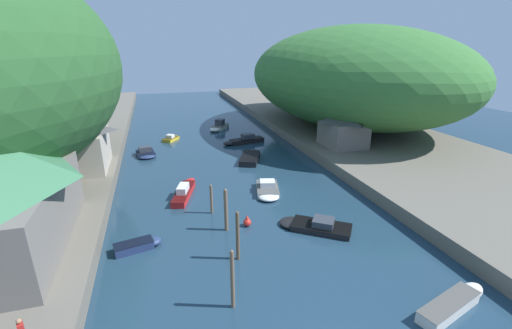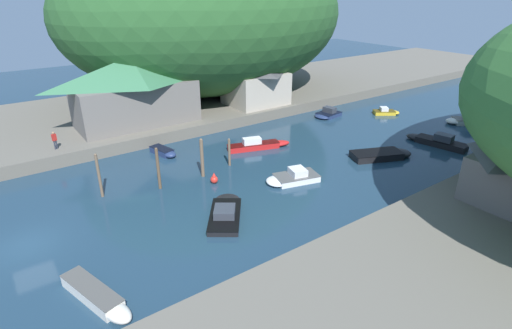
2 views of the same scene
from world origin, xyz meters
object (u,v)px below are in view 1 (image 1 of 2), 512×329
object	(u,v)px
boat_mid_channel	(243,141)
boathouse_shed	(75,145)
boat_far_upstream	(251,157)
boat_small_dinghy	(219,127)
channel_buoy_near	(247,222)
boat_navy_launch	(185,190)
boat_near_quay	(140,245)
waterfront_building	(4,195)
boat_cabin_cruiser	(146,154)
boat_yellow_tender	(314,225)
boat_far_right_bank	(455,302)
right_bank_cottage	(344,126)
boat_white_cruiser	(268,190)
boat_red_skiff	(172,138)

from	to	relation	value
boat_mid_channel	boathouse_shed	bearing A→B (deg)	102.86
boathouse_shed	boat_far_upstream	world-z (taller)	boathouse_shed
boat_small_dinghy	channel_buoy_near	size ratio (longest dim) A/B	5.30
boathouse_shed	boat_small_dinghy	distance (m)	25.88
boat_navy_launch	boat_near_quay	distance (m)	9.49
boathouse_shed	channel_buoy_near	world-z (taller)	boathouse_shed
boat_near_quay	boat_far_upstream	bearing A→B (deg)	130.00
channel_buoy_near	boat_navy_launch	bearing A→B (deg)	118.18
waterfront_building	boat_cabin_cruiser	distance (m)	23.36
boat_yellow_tender	boat_near_quay	size ratio (longest dim) A/B	1.69
channel_buoy_near	boat_small_dinghy	bearing A→B (deg)	83.27
boat_near_quay	boat_far_right_bank	distance (m)	20.03
waterfront_building	channel_buoy_near	distance (m)	16.21
boat_navy_launch	boat_yellow_tender	xyz separation A→B (m)	(9.07, -9.61, -0.09)
right_bank_cottage	boat_white_cruiser	bearing A→B (deg)	-145.98
boat_small_dinghy	boat_mid_channel	distance (m)	9.52
boat_white_cruiser	boat_yellow_tender	bearing A→B (deg)	115.28
boathouse_shed	boat_near_quay	world-z (taller)	boathouse_shed
boat_cabin_cruiser	channel_buoy_near	bearing A→B (deg)	101.54
boat_small_dinghy	boathouse_shed	bearing A→B (deg)	78.42
boat_mid_channel	boat_far_right_bank	distance (m)	35.19
boat_red_skiff	boat_far_upstream	world-z (taller)	boat_red_skiff
right_bank_cottage	boat_cabin_cruiser	world-z (taller)	right_bank_cottage
channel_buoy_near	boat_far_right_bank	bearing A→B (deg)	-53.91
boat_yellow_tender	boat_near_quay	world-z (taller)	boat_yellow_tender
boat_navy_launch	boat_far_upstream	xyz separation A→B (m)	(8.90, 8.26, -0.05)
channel_buoy_near	boathouse_shed	bearing A→B (deg)	134.77
waterfront_building	boathouse_shed	world-z (taller)	waterfront_building
right_bank_cottage	boat_navy_launch	world-z (taller)	right_bank_cottage
boat_far_upstream	boat_cabin_cruiser	size ratio (longest dim) A/B	1.65
boat_small_dinghy	boat_cabin_cruiser	world-z (taller)	boat_small_dinghy
right_bank_cottage	boat_yellow_tender	distance (m)	20.25
boat_cabin_cruiser	boathouse_shed	bearing A→B (deg)	35.10
boat_mid_channel	boat_far_right_bank	bearing A→B (deg)	174.41
right_bank_cottage	boat_far_right_bank	bearing A→B (deg)	-106.91
boat_mid_channel	boat_white_cruiser	bearing A→B (deg)	162.75
boat_far_upstream	boat_mid_channel	bearing A→B (deg)	105.96
right_bank_cottage	boat_red_skiff	size ratio (longest dim) A/B	1.65
boat_red_skiff	boat_white_cruiser	bearing A→B (deg)	-36.91
boat_white_cruiser	boat_small_dinghy	size ratio (longest dim) A/B	0.97
boat_far_upstream	boat_white_cruiser	bearing A→B (deg)	-73.75
boat_small_dinghy	boat_cabin_cruiser	distance (m)	16.47
boat_mid_channel	channel_buoy_near	distance (m)	23.90
boat_cabin_cruiser	boat_far_right_bank	xyz separation A→B (m)	(16.47, -32.80, 0.00)
boat_white_cruiser	boat_far_upstream	bearing A→B (deg)	-82.13
right_bank_cottage	channel_buoy_near	world-z (taller)	right_bank_cottage
boat_yellow_tender	boat_small_dinghy	distance (m)	34.49
boat_red_skiff	boat_cabin_cruiser	world-z (taller)	boat_cabin_cruiser
boathouse_shed	boat_near_quay	size ratio (longest dim) A/B	2.21
boat_navy_launch	boat_small_dinghy	bearing A→B (deg)	89.77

